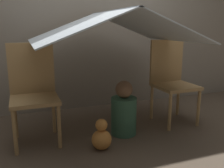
{
  "coord_description": "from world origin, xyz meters",
  "views": [
    {
      "loc": [
        -0.87,
        -2.13,
        1.12
      ],
      "look_at": [
        0.0,
        0.24,
        0.53
      ],
      "focal_mm": 40.0,
      "sensor_mm": 36.0,
      "label": 1
    }
  ],
  "objects": [
    {
      "name": "plush_toy",
      "position": [
        -0.23,
        -0.1,
        0.12
      ],
      "size": [
        0.19,
        0.19,
        0.29
      ],
      "color": "#D88C3F",
      "rests_on": "ground_plane"
    },
    {
      "name": "chair_left",
      "position": [
        -0.78,
        0.33,
        0.52
      ],
      "size": [
        0.44,
        0.44,
        0.96
      ],
      "rotation": [
        0.0,
        0.0,
        0.0
      ],
      "color": "tan",
      "rests_on": "ground_plane"
    },
    {
      "name": "sheet_canopy",
      "position": [
        0.0,
        0.24,
        1.11
      ],
      "size": [
        1.56,
        1.28,
        0.31
      ],
      "color": "silver"
    },
    {
      "name": "ground_plane",
      "position": [
        0.0,
        0.0,
        0.0
      ],
      "size": [
        8.8,
        8.8,
        0.0
      ],
      "primitive_type": "plane",
      "color": "brown"
    },
    {
      "name": "person_front",
      "position": [
        0.1,
        0.15,
        0.25
      ],
      "size": [
        0.27,
        0.27,
        0.57
      ],
      "color": "#38664C",
      "rests_on": "ground_plane"
    },
    {
      "name": "chair_right",
      "position": [
        0.78,
        0.33,
        0.52
      ],
      "size": [
        0.45,
        0.45,
        0.96
      ],
      "rotation": [
        0.0,
        0.0,
        0.03
      ],
      "color": "tan",
      "rests_on": "ground_plane"
    },
    {
      "name": "wall_back",
      "position": [
        0.0,
        1.19,
        1.25
      ],
      "size": [
        7.0,
        0.05,
        2.5
      ],
      "color": "gray",
      "rests_on": "ground_plane"
    }
  ]
}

